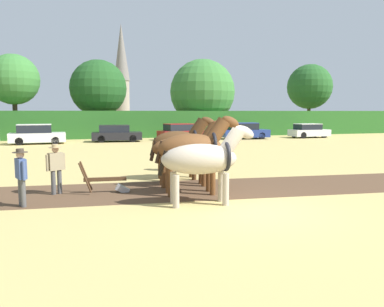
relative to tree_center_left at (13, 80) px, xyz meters
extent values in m
plane|color=tan|center=(10.05, -30.45, -5.63)|extent=(240.00, 240.00, 0.00)
cube|color=brown|center=(5.28, -27.25, -5.63)|extent=(26.42, 5.97, 0.01)
cube|color=#286023|center=(10.05, -1.84, -4.28)|extent=(64.94, 1.64, 2.69)
cylinder|color=#423323|center=(0.00, 0.00, -3.46)|extent=(0.44, 0.44, 4.34)
sphere|color=#387533|center=(0.00, 0.00, 0.03)|extent=(4.80, 4.80, 4.80)
cylinder|color=#423323|center=(7.93, 1.53, -3.90)|extent=(0.44, 0.44, 3.45)
sphere|color=#1E4C1E|center=(7.93, 1.53, -0.55)|extent=(5.92, 5.92, 5.92)
cylinder|color=#4C3823|center=(19.56, 1.73, -4.23)|extent=(0.44, 0.44, 2.81)
sphere|color=#387533|center=(19.56, 1.73, -0.78)|extent=(7.44, 7.44, 7.44)
cylinder|color=#423323|center=(34.28, 2.50, -3.52)|extent=(0.44, 0.44, 4.22)
sphere|color=#235623|center=(34.28, 2.50, 0.15)|extent=(5.68, 5.68, 5.68)
cylinder|color=gray|center=(13.13, 25.87, -1.71)|extent=(2.44, 2.44, 7.83)
cone|color=slate|center=(13.13, 25.87, 6.99)|extent=(2.68, 2.68, 9.57)
ellipsoid|color=#B2A38E|center=(8.99, -29.67, -4.34)|extent=(2.24, 1.11, 0.85)
cylinder|color=#B2A38E|center=(9.71, -29.49, -5.17)|extent=(0.18, 0.18, 0.91)
cylinder|color=#B2A38E|center=(9.66, -29.98, -5.17)|extent=(0.18, 0.18, 0.91)
cylinder|color=#B2A38E|center=(8.32, -29.35, -5.17)|extent=(0.18, 0.18, 0.91)
cylinder|color=#B2A38E|center=(8.27, -29.84, -5.17)|extent=(0.18, 0.18, 0.91)
cylinder|color=#B2A38E|center=(9.90, -29.76, -3.87)|extent=(0.80, 0.48, 0.84)
ellipsoid|color=#B2A38E|center=(10.29, -29.80, -3.60)|extent=(0.70, 0.33, 0.54)
cube|color=black|center=(10.07, -29.78, -3.69)|extent=(0.40, 0.12, 0.52)
cylinder|color=black|center=(7.97, -29.57, -4.43)|extent=(0.31, 0.15, 0.71)
torus|color=black|center=(9.74, -29.74, -4.27)|extent=(0.20, 0.88, 0.87)
ellipsoid|color=brown|center=(9.13, -28.32, -4.17)|extent=(2.13, 1.19, 0.94)
cylinder|color=brown|center=(9.81, -28.11, -5.11)|extent=(0.18, 0.18, 1.04)
cylinder|color=brown|center=(9.76, -28.65, -5.11)|extent=(0.18, 0.18, 1.04)
cylinder|color=brown|center=(8.49, -27.98, -5.11)|extent=(0.18, 0.18, 1.04)
cylinder|color=brown|center=(8.44, -28.52, -5.11)|extent=(0.18, 0.18, 1.04)
cylinder|color=brown|center=(9.99, -28.40, -3.66)|extent=(0.88, 0.53, 0.94)
ellipsoid|color=brown|center=(10.42, -28.45, -3.35)|extent=(0.70, 0.33, 0.54)
cube|color=black|center=(10.18, -28.42, -3.46)|extent=(0.44, 0.12, 0.58)
cylinder|color=black|center=(8.16, -28.22, -4.27)|extent=(0.31, 0.15, 0.71)
torus|color=black|center=(9.84, -28.39, -4.10)|extent=(0.20, 0.96, 0.95)
ellipsoid|color=brown|center=(9.26, -26.96, -4.29)|extent=(2.24, 1.05, 0.80)
cylinder|color=brown|center=(9.99, -26.80, -5.14)|extent=(0.18, 0.18, 0.98)
cylinder|color=brown|center=(9.94, -27.26, -5.14)|extent=(0.18, 0.18, 0.98)
cylinder|color=brown|center=(8.58, -26.66, -5.14)|extent=(0.18, 0.18, 0.98)
cylinder|color=brown|center=(8.54, -27.12, -5.14)|extent=(0.18, 0.18, 0.98)
cylinder|color=brown|center=(10.18, -27.06, -3.82)|extent=(0.80, 0.45, 0.87)
ellipsoid|color=brown|center=(10.59, -27.10, -3.52)|extent=(0.70, 0.33, 0.54)
cube|color=black|center=(10.36, -27.07, -3.65)|extent=(0.42, 0.12, 0.56)
cylinder|color=black|center=(8.24, -26.86, -4.37)|extent=(0.31, 0.15, 0.71)
torus|color=black|center=(10.02, -27.04, -4.23)|extent=(0.19, 0.83, 0.82)
ellipsoid|color=#513319|center=(9.40, -25.61, -4.25)|extent=(1.99, 1.22, 0.99)
cylinder|color=#513319|center=(10.04, -25.39, -5.16)|extent=(0.18, 0.18, 0.94)
cylinder|color=#513319|center=(9.98, -25.96, -5.16)|extent=(0.18, 0.18, 0.94)
cylinder|color=#513319|center=(8.81, -25.27, -5.16)|extent=(0.18, 0.18, 0.94)
cylinder|color=#513319|center=(8.76, -25.83, -5.16)|extent=(0.18, 0.18, 0.94)
cylinder|color=#513319|center=(10.20, -25.69, -3.72)|extent=(0.91, 0.55, 0.96)
ellipsoid|color=#513319|center=(10.63, -25.74, -3.41)|extent=(0.70, 0.33, 0.54)
cube|color=black|center=(10.39, -25.71, -3.51)|extent=(0.44, 0.12, 0.59)
cylinder|color=black|center=(8.50, -25.52, -4.35)|extent=(0.31, 0.15, 0.71)
torus|color=black|center=(10.06, -25.68, -4.17)|extent=(0.21, 1.00, 0.99)
cube|color=#4C331E|center=(6.55, -27.37, -5.18)|extent=(1.35, 0.23, 0.12)
cube|color=#939399|center=(7.09, -27.43, -5.53)|extent=(0.50, 0.25, 0.39)
cylinder|color=#4C331E|center=(5.97, -27.12, -5.08)|extent=(0.40, 0.10, 0.96)
cylinder|color=#4C331E|center=(5.93, -27.51, -5.08)|extent=(0.40, 0.10, 0.96)
cylinder|color=#4C4C4C|center=(5.15, -27.05, -5.24)|extent=(0.14, 0.14, 0.77)
cylinder|color=#4C4C4C|center=(4.97, -27.15, -5.24)|extent=(0.14, 0.14, 0.77)
cube|color=tan|center=(5.06, -27.10, -4.58)|extent=(0.49, 0.39, 0.55)
sphere|color=tan|center=(5.06, -27.10, -4.20)|extent=(0.21, 0.21, 0.21)
cylinder|color=tan|center=(5.30, -26.97, -4.61)|extent=(0.09, 0.09, 0.52)
cylinder|color=tan|center=(4.82, -27.23, -4.61)|extent=(0.09, 0.09, 0.52)
cylinder|color=tan|center=(5.06, -27.10, -4.14)|extent=(0.40, 0.40, 0.02)
cylinder|color=tan|center=(5.06, -27.10, -4.09)|extent=(0.20, 0.20, 0.10)
cylinder|color=#28334C|center=(10.22, -23.71, -5.21)|extent=(0.14, 0.14, 0.83)
cylinder|color=#28334C|center=(10.03, -23.82, -5.21)|extent=(0.14, 0.14, 0.83)
cube|color=silver|center=(10.13, -23.76, -4.50)|extent=(0.52, 0.42, 0.59)
sphere|color=tan|center=(10.13, -23.76, -4.09)|extent=(0.23, 0.23, 0.23)
cylinder|color=silver|center=(10.38, -23.62, -4.53)|extent=(0.09, 0.09, 0.55)
cylinder|color=silver|center=(9.88, -23.91, -4.53)|extent=(0.09, 0.09, 0.55)
cylinder|color=#42382D|center=(10.13, -23.76, -4.02)|extent=(0.43, 0.43, 0.02)
cylinder|color=#42382D|center=(10.13, -23.76, -3.97)|extent=(0.21, 0.21, 0.10)
cylinder|color=#4C4C4C|center=(4.20, -28.37, -5.24)|extent=(0.14, 0.14, 0.78)
cylinder|color=#4C4C4C|center=(4.28, -28.56, -5.24)|extent=(0.14, 0.14, 0.78)
cube|color=#3D5184|center=(4.24, -28.47, -4.57)|extent=(0.36, 0.50, 0.55)
sphere|color=tan|center=(4.24, -28.47, -4.19)|extent=(0.21, 0.21, 0.21)
cylinder|color=#3D5184|center=(4.13, -28.22, -4.60)|extent=(0.09, 0.09, 0.52)
cylinder|color=#3D5184|center=(4.35, -28.72, -4.60)|extent=(0.09, 0.09, 0.52)
cylinder|color=#42382D|center=(4.24, -28.47, -4.12)|extent=(0.40, 0.40, 0.02)
cylinder|color=#42382D|center=(4.24, -28.47, -4.07)|extent=(0.20, 0.20, 0.10)
cube|color=silver|center=(2.60, -7.01, -5.09)|extent=(4.36, 1.97, 0.74)
cube|color=black|center=(2.38, -7.02, -4.40)|extent=(2.65, 1.69, 0.64)
cube|color=silver|center=(2.38, -7.02, -4.05)|extent=(2.65, 1.69, 0.06)
cylinder|color=black|center=(3.87, -6.18, -5.32)|extent=(0.62, 0.26, 0.61)
cylinder|color=black|center=(3.96, -7.68, -5.32)|extent=(0.62, 0.26, 0.61)
cylinder|color=black|center=(1.23, -6.34, -5.32)|extent=(0.62, 0.26, 0.61)
cylinder|color=black|center=(1.32, -7.83, -5.32)|extent=(0.62, 0.26, 0.61)
cube|color=black|center=(8.97, -6.45, -5.12)|extent=(4.35, 2.13, 0.67)
cube|color=black|center=(8.76, -6.43, -4.52)|extent=(2.65, 1.82, 0.55)
cube|color=black|center=(8.76, -6.43, -4.21)|extent=(2.65, 1.82, 0.06)
cylinder|color=black|center=(10.34, -5.75, -5.32)|extent=(0.64, 0.27, 0.62)
cylinder|color=black|center=(10.22, -7.35, -5.32)|extent=(0.64, 0.27, 0.62)
cylinder|color=black|center=(7.72, -5.56, -5.32)|extent=(0.64, 0.27, 0.62)
cylinder|color=black|center=(7.60, -7.15, -5.32)|extent=(0.64, 0.27, 0.62)
cube|color=maroon|center=(14.83, -6.21, -5.10)|extent=(4.42, 2.63, 0.70)
cube|color=black|center=(14.63, -6.26, -4.46)|extent=(2.76, 2.11, 0.58)
cube|color=maroon|center=(14.63, -6.26, -4.14)|extent=(2.76, 2.11, 0.06)
cylinder|color=black|center=(15.92, -5.17, -5.30)|extent=(0.68, 0.35, 0.65)
cylinder|color=black|center=(16.25, -6.73, -5.30)|extent=(0.68, 0.35, 0.65)
cylinder|color=black|center=(13.41, -5.70, -5.30)|extent=(0.68, 0.35, 0.65)
cylinder|color=black|center=(13.74, -7.26, -5.30)|extent=(0.68, 0.35, 0.65)
cube|color=navy|center=(21.07, -6.68, -5.09)|extent=(4.59, 2.27, 0.72)
cube|color=black|center=(20.85, -6.66, -4.43)|extent=(2.81, 1.91, 0.60)
cube|color=navy|center=(20.85, -6.66, -4.09)|extent=(2.81, 1.91, 0.06)
cylinder|color=black|center=(22.52, -6.01, -5.30)|extent=(0.67, 0.28, 0.65)
cylinder|color=black|center=(22.36, -7.62, -5.30)|extent=(0.67, 0.28, 0.65)
cylinder|color=black|center=(19.79, -5.73, -5.30)|extent=(0.67, 0.28, 0.65)
cylinder|color=black|center=(19.63, -7.35, -5.30)|extent=(0.67, 0.28, 0.65)
cube|color=silver|center=(27.96, -7.00, -5.13)|extent=(3.90, 1.80, 0.65)
cube|color=black|center=(27.77, -7.00, -4.54)|extent=(2.34, 1.62, 0.53)
cube|color=silver|center=(27.77, -7.00, -4.24)|extent=(2.34, 1.62, 0.06)
cylinder|color=black|center=(29.16, -6.21, -5.32)|extent=(0.63, 0.22, 0.63)
cylinder|color=black|center=(29.17, -7.78, -5.32)|extent=(0.63, 0.22, 0.63)
cylinder|color=black|center=(26.75, -6.22, -5.32)|extent=(0.63, 0.22, 0.63)
cylinder|color=black|center=(26.76, -7.79, -5.32)|extent=(0.63, 0.22, 0.63)
camera|label=1|loc=(5.79, -39.51, -3.02)|focal=35.00mm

